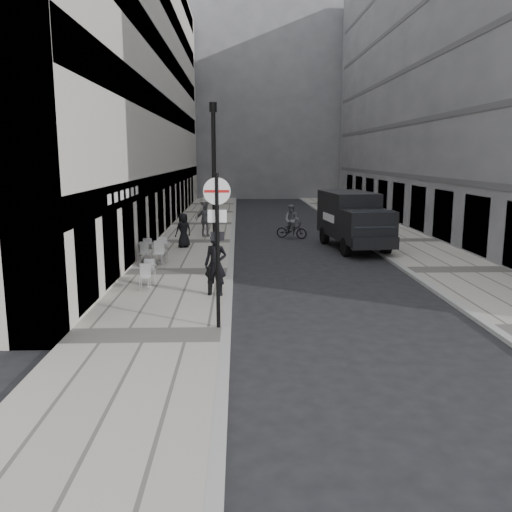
{
  "coord_description": "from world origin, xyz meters",
  "views": [
    {
      "loc": [
        0.34,
        -10.35,
        4.52
      ],
      "look_at": [
        0.89,
        6.57,
        1.4
      ],
      "focal_mm": 38.0,
      "sensor_mm": 36.0,
      "label": 1
    }
  ],
  "objects_px": {
    "cyclist": "(292,225)",
    "sign_post": "(217,230)",
    "lamppost": "(214,178)",
    "walking_man": "(216,265)",
    "panel_van": "(353,217)"
  },
  "relations": [
    {
      "from": "cyclist",
      "to": "sign_post",
      "type": "bearing_deg",
      "value": -78.3
    },
    {
      "from": "sign_post",
      "to": "lamppost",
      "type": "height_order",
      "value": "lamppost"
    },
    {
      "from": "sign_post",
      "to": "cyclist",
      "type": "height_order",
      "value": "sign_post"
    },
    {
      "from": "walking_man",
      "to": "sign_post",
      "type": "xyz_separation_m",
      "value": [
        0.2,
        -3.34,
        1.56
      ]
    },
    {
      "from": "lamppost",
      "to": "walking_man",
      "type": "bearing_deg",
      "value": -87.3
    },
    {
      "from": "walking_man",
      "to": "panel_van",
      "type": "height_order",
      "value": "panel_van"
    },
    {
      "from": "panel_van",
      "to": "cyclist",
      "type": "height_order",
      "value": "panel_van"
    },
    {
      "from": "lamppost",
      "to": "panel_van",
      "type": "bearing_deg",
      "value": 38.53
    },
    {
      "from": "panel_van",
      "to": "cyclist",
      "type": "bearing_deg",
      "value": 121.14
    },
    {
      "from": "lamppost",
      "to": "cyclist",
      "type": "xyz_separation_m",
      "value": [
        3.91,
        8.71,
        -2.95
      ]
    },
    {
      "from": "cyclist",
      "to": "walking_man",
      "type": "bearing_deg",
      "value": -82.13
    },
    {
      "from": "walking_man",
      "to": "lamppost",
      "type": "distance_m",
      "value": 4.96
    },
    {
      "from": "lamppost",
      "to": "cyclist",
      "type": "bearing_deg",
      "value": 65.83
    },
    {
      "from": "walking_man",
      "to": "cyclist",
      "type": "relative_size",
      "value": 1.06
    },
    {
      "from": "panel_van",
      "to": "cyclist",
      "type": "xyz_separation_m",
      "value": [
        -2.67,
        3.47,
        -0.82
      ]
    }
  ]
}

